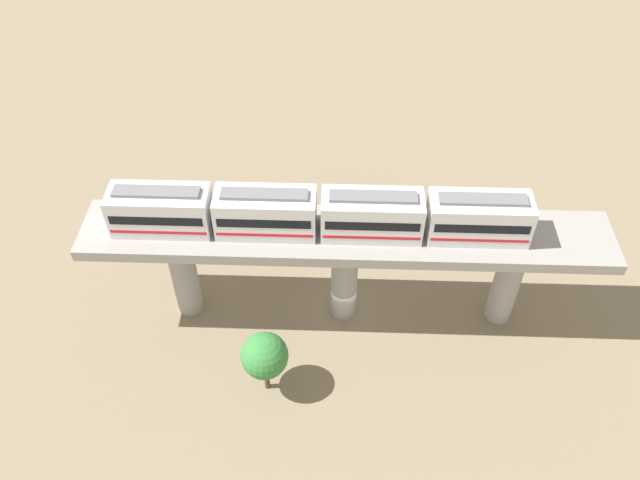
# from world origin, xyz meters

# --- Properties ---
(ground_plane) EXTENTS (120.00, 120.00, 0.00)m
(ground_plane) POSITION_xyz_m (0.00, 0.00, 0.00)
(ground_plane) COLOR #84755B
(viaduct) EXTENTS (5.20, 35.80, 8.48)m
(viaduct) POSITION_xyz_m (0.00, 0.00, 6.56)
(viaduct) COLOR #999691
(viaduct) RESTS_ON ground
(train) EXTENTS (2.64, 27.45, 3.24)m
(train) POSITION_xyz_m (0.00, 1.85, 10.01)
(train) COLOR silver
(train) RESTS_ON viaduct
(parked_car_red) EXTENTS (2.76, 4.51, 1.76)m
(parked_car_red) POSITION_xyz_m (7.90, 4.00, 0.74)
(parked_car_red) COLOR red
(parked_car_red) RESTS_ON ground
(parked_car_black) EXTENTS (2.44, 4.43, 1.76)m
(parked_car_black) POSITION_xyz_m (11.78, -0.52, 0.74)
(parked_car_black) COLOR black
(parked_car_black) RESTS_ON ground
(tree_near_viaduct) EXTENTS (3.14, 3.14, 5.25)m
(tree_near_viaduct) POSITION_xyz_m (-6.83, 5.13, 3.66)
(tree_near_viaduct) COLOR brown
(tree_near_viaduct) RESTS_ON ground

